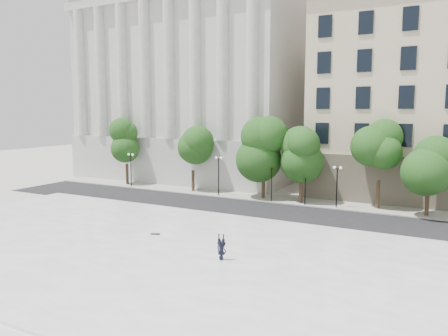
{
  "coord_description": "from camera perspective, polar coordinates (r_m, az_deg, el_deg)",
  "views": [
    {
      "loc": [
        16.44,
        -19.11,
        9.39
      ],
      "look_at": [
        0.9,
        10.0,
        5.08
      ],
      "focal_mm": 35.0,
      "sensor_mm": 36.0,
      "label": 1
    }
  ],
  "objects": [
    {
      "name": "person_lying",
      "position": [
        26.92,
        -0.32,
        -11.47
      ],
      "size": [
        0.95,
        1.71,
        0.44
      ],
      "primitive_type": "imported",
      "rotation": [
        -1.54,
        0.0,
        0.24
      ],
      "color": "black",
      "rests_on": "plaza"
    },
    {
      "name": "far_sidewalk",
      "position": [
        47.07,
        7.09,
        -4.05
      ],
      "size": [
        60.0,
        4.0,
        0.12
      ],
      "primitive_type": "cube",
      "color": "#ADA99F",
      "rests_on": "ground"
    },
    {
      "name": "lamp_posts",
      "position": [
        45.47,
        5.96,
        -0.78
      ],
      "size": [
        37.32,
        0.28,
        4.44
      ],
      "color": "black",
      "rests_on": "ground"
    },
    {
      "name": "traffic_light_west",
      "position": [
        44.97,
        6.26,
        0.01
      ],
      "size": [
        0.52,
        1.57,
        4.12
      ],
      "color": "black",
      "rests_on": "ground"
    },
    {
      "name": "street_trees",
      "position": [
        46.33,
        5.63,
        2.08
      ],
      "size": [
        38.51,
        4.48,
        7.67
      ],
      "color": "#382619",
      "rests_on": "ground"
    },
    {
      "name": "skateboard",
      "position": [
        32.59,
        -8.97,
        -8.51
      ],
      "size": [
        0.7,
        0.43,
        0.07
      ],
      "primitive_type": "cube",
      "rotation": [
        0.0,
        0.0,
        0.39
      ],
      "color": "black",
      "rests_on": "plaza"
    },
    {
      "name": "traffic_light_east",
      "position": [
        43.76,
        10.62,
        -0.12
      ],
      "size": [
        0.89,
        1.86,
        4.23
      ],
      "color": "black",
      "rests_on": "ground"
    },
    {
      "name": "ground",
      "position": [
        26.9,
        -12.13,
        -13.16
      ],
      "size": [
        160.0,
        160.0,
        0.0
      ],
      "primitive_type": "plane",
      "color": "#BCB9B1",
      "rests_on": "ground"
    },
    {
      "name": "street",
      "position": [
        41.66,
        4.11,
        -5.59
      ],
      "size": [
        60.0,
        8.0,
        0.02
      ],
      "primitive_type": "cube",
      "color": "black",
      "rests_on": "ground"
    },
    {
      "name": "plaza",
      "position": [
        29.04,
        -8.25,
        -11.04
      ],
      "size": [
        44.0,
        22.0,
        0.45
      ],
      "primitive_type": "cube",
      "color": "white",
      "rests_on": "ground"
    },
    {
      "name": "building_west",
      "position": [
        66.77,
        -2.04,
        10.44
      ],
      "size": [
        31.5,
        27.65,
        25.6
      ],
      "color": "beige",
      "rests_on": "ground"
    }
  ]
}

